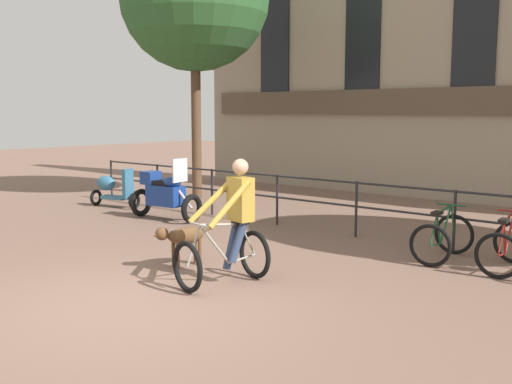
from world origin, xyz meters
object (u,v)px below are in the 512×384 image
object	(u,v)px
dog	(182,237)
parked_scooter	(113,188)
cyclist_with_bike	(230,228)
parked_motorcycle	(165,194)
parked_bicycle_mid_left	(507,247)
parked_bicycle_near_lamp	(443,238)

from	to	relation	value
dog	parked_scooter	world-z (taller)	parked_scooter
cyclist_with_bike	parked_motorcycle	world-z (taller)	cyclist_with_bike
cyclist_with_bike	parked_motorcycle	xyz separation A→B (m)	(-4.39, 2.66, -0.20)
parked_motorcycle	parked_bicycle_mid_left	xyz separation A→B (m)	(7.05, 0.43, -0.20)
cyclist_with_bike	parked_bicycle_near_lamp	distance (m)	3.54
cyclist_with_bike	parked_scooter	xyz separation A→B (m)	(-6.67, 2.99, -0.30)
cyclist_with_bike	parked_scooter	distance (m)	7.31
parked_motorcycle	parked_scooter	xyz separation A→B (m)	(-2.28, 0.32, -0.10)
dog	parked_motorcycle	world-z (taller)	parked_motorcycle
parked_motorcycle	parked_bicycle_near_lamp	bearing A→B (deg)	-91.49
cyclist_with_bike	parked_scooter	size ratio (longest dim) A/B	1.27
parked_motorcycle	parked_bicycle_near_lamp	size ratio (longest dim) A/B	1.45
parked_motorcycle	parked_bicycle_mid_left	world-z (taller)	parked_motorcycle
dog	parked_scooter	size ratio (longest dim) A/B	0.73
parked_motorcycle	parked_scooter	size ratio (longest dim) A/B	1.24
parked_motorcycle	dog	bearing A→B (deg)	-133.22
parked_bicycle_near_lamp	parked_bicycle_mid_left	bearing A→B (deg)	176.82
dog	parked_scooter	distance (m)	6.17
cyclist_with_bike	parked_bicycle_mid_left	world-z (taller)	cyclist_with_bike
cyclist_with_bike	parked_motorcycle	bearing A→B (deg)	160.55
parked_bicycle_mid_left	parked_bicycle_near_lamp	bearing A→B (deg)	-4.99
cyclist_with_bike	dog	xyz separation A→B (m)	(-1.17, 0.18, -0.31)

